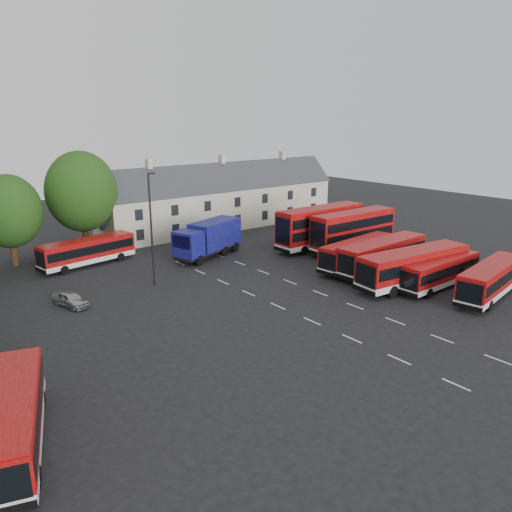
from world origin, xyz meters
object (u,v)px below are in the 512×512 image
(box_truck, at_px, (209,238))
(lamppost, at_px, (151,227))
(silver_car, at_px, (71,299))
(bus_row_a, at_px, (491,278))
(bus_dd_south, at_px, (353,229))
(bus_west, at_px, (14,415))

(box_truck, height_order, lamppost, lamppost)
(silver_car, bearing_deg, bus_row_a, -51.47)
(bus_dd_south, bearing_deg, bus_west, -159.69)
(bus_west, height_order, lamppost, lamppost)
(bus_row_a, distance_m, box_truck, 28.64)
(bus_dd_south, height_order, silver_car, bus_dd_south)
(bus_row_a, height_order, lamppost, lamppost)
(bus_west, distance_m, silver_car, 18.63)
(bus_row_a, relative_size, silver_car, 2.96)
(bus_west, relative_size, silver_car, 2.81)
(bus_dd_south, height_order, box_truck, bus_dd_south)
(box_truck, bearing_deg, bus_west, -157.75)
(bus_west, xyz_separation_m, lamppost, (16.25, 17.28, 3.87))
(bus_dd_south, xyz_separation_m, bus_west, (-39.85, -13.72, -0.97))
(lamppost, bearing_deg, bus_row_a, -44.88)
(silver_car, xyz_separation_m, lamppost, (8.00, 0.62, 4.94))
(silver_car, bearing_deg, bus_west, -132.74)
(bus_dd_south, bearing_deg, lamppost, 172.73)
(silver_car, height_order, lamppost, lamppost)
(bus_row_a, bearing_deg, box_truck, 105.51)
(bus_west, height_order, box_truck, box_truck)
(bus_dd_south, bearing_deg, silver_car, 175.99)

